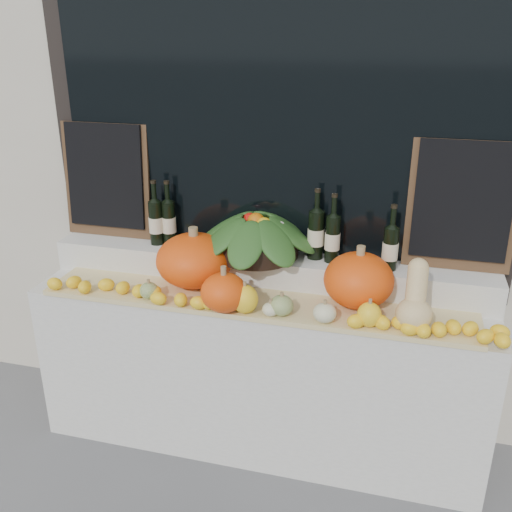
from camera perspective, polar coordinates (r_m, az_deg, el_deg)
storefront_facade at (r=3.28m, az=3.89°, el=23.99°), size 7.00×0.94×4.50m
display_sill at (r=3.09m, az=0.36°, el=-11.22°), size 2.30×0.55×0.88m
rear_tier at (r=2.97m, az=1.11°, el=-1.26°), size 2.30×0.25×0.16m
straw_bedding at (r=2.76m, az=-0.27°, el=-4.76°), size 2.10×0.32×0.02m
pumpkin_left at (r=2.88m, az=-6.17°, el=-0.42°), size 0.48×0.48×0.27m
pumpkin_right at (r=2.70m, az=10.23°, el=-2.38°), size 0.43×0.43×0.26m
pumpkin_center at (r=2.63m, az=-3.22°, el=-3.66°), size 0.25×0.25×0.18m
butternut_squash at (r=2.58m, az=15.63°, el=-4.42°), size 0.16×0.21×0.30m
decorative_gourds at (r=2.61m, az=1.14°, el=-4.80°), size 1.15×0.14×0.16m
lemon_heap at (r=2.64m, az=-0.89°, el=-4.95°), size 2.20×0.16×0.06m
produce_bowl at (r=2.90m, az=0.00°, el=2.17°), size 0.66×0.66×0.23m
wine_bottle_far_left at (r=3.09m, az=-9.97°, el=3.38°), size 0.08×0.08×0.35m
wine_bottle_near_left at (r=3.09m, az=-8.71°, el=3.40°), size 0.08×0.08×0.35m
wine_bottle_tall at (r=2.87m, az=6.01°, el=2.20°), size 0.08×0.08×0.36m
wine_bottle_near_right at (r=2.84m, az=7.65°, el=1.78°), size 0.08×0.08×0.35m
wine_bottle_far_right at (r=2.79m, az=13.28°, el=0.80°), size 0.08×0.08×0.33m
chalkboard_left at (r=3.22m, az=-14.79°, el=7.50°), size 0.50×0.07×0.62m
chalkboard_right at (r=2.83m, az=19.94°, el=4.90°), size 0.50×0.07×0.62m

